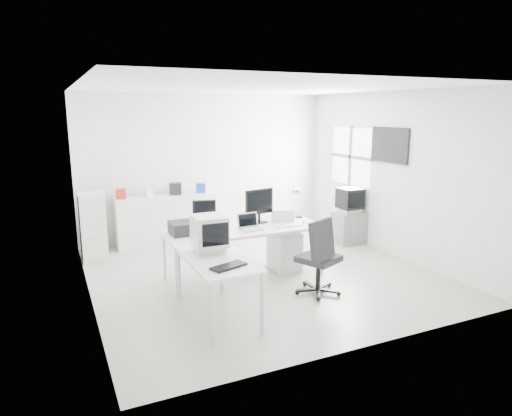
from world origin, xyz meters
name	(u,v)px	position (x,y,z in m)	size (l,w,h in m)	color
floor	(261,273)	(0.00, 0.00, 0.00)	(5.00, 5.00, 0.01)	beige
ceiling	(262,87)	(0.00, 0.00, 2.80)	(5.00, 5.00, 0.01)	white
back_wall	(207,166)	(0.00, 2.50, 1.40)	(5.00, 0.02, 2.80)	silver
left_wall	(83,198)	(-2.50, 0.00, 1.40)	(0.02, 5.00, 2.80)	silver
right_wall	(393,175)	(2.50, 0.00, 1.40)	(0.02, 5.00, 2.80)	silver
window	(351,157)	(2.48, 1.20, 1.60)	(0.02, 1.20, 1.10)	white
wall_picture	(390,145)	(2.47, 0.10, 1.90)	(0.04, 0.90, 0.60)	black
main_desk	(245,253)	(-0.28, -0.01, 0.38)	(2.40, 0.80, 0.75)	white
side_desk	(217,287)	(-1.13, -1.11, 0.38)	(0.70, 1.40, 0.75)	white
drawer_pedestal	(284,251)	(0.42, 0.04, 0.30)	(0.40, 0.50, 0.60)	white
inkjet_printer	(188,227)	(-1.13, 0.09, 0.84)	(0.50, 0.39, 0.18)	black
lcd_monitor_small	(204,215)	(-0.83, 0.24, 0.97)	(0.34, 0.20, 0.43)	black
lcd_monitor_large	(259,206)	(0.07, 0.24, 1.02)	(0.52, 0.21, 0.54)	black
laptop	(251,223)	(-0.23, -0.11, 0.85)	(0.31, 0.32, 0.21)	#B7B7BA
white_keyboard	(288,226)	(0.37, -0.16, 0.76)	(0.42, 0.13, 0.02)	white
white_mouse	(304,222)	(0.67, -0.11, 0.78)	(0.05, 0.05, 0.05)	white
laser_printer	(283,215)	(0.47, 0.21, 0.85)	(0.33, 0.29, 0.19)	#BEBEBE
desk_lamp	(299,204)	(0.82, 0.29, 0.97)	(0.15, 0.15, 0.45)	silver
crt_monitor	(209,235)	(-1.13, -0.86, 0.97)	(0.39, 0.39, 0.44)	#B7B7BA
black_keyboard	(229,266)	(-1.13, -1.51, 0.76)	(0.43, 0.17, 0.03)	black
office_chair	(319,255)	(0.38, -1.02, 0.55)	(0.64, 0.64, 1.10)	#242729
tv_cabinet	(349,228)	(2.22, 0.81, 0.30)	(0.55, 0.45, 0.60)	slate
crt_tv	(350,201)	(2.22, 0.81, 0.82)	(0.50, 0.48, 0.45)	black
sideboard	(166,219)	(-0.93, 2.24, 0.46)	(1.85, 0.46, 0.93)	white
clutter_box_a	(121,194)	(-1.73, 2.24, 1.01)	(0.17, 0.15, 0.17)	#AE2318
clutter_box_b	(149,193)	(-1.23, 2.24, 0.99)	(0.13, 0.11, 0.13)	white
clutter_box_c	(175,189)	(-0.73, 2.24, 1.04)	(0.22, 0.20, 0.22)	black
clutter_box_d	(201,188)	(-0.23, 2.24, 1.02)	(0.18, 0.16, 0.18)	#1B37BD
clutter_bottle	(103,194)	(-2.03, 2.28, 1.04)	(0.07, 0.07, 0.22)	white
filing_cabinet	(93,227)	(-2.28, 1.78, 0.57)	(0.40, 0.48, 1.14)	white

